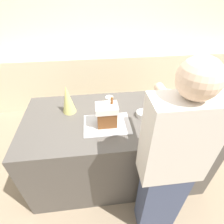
% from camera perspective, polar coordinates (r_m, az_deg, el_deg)
% --- Properties ---
extents(ground_plane, '(12.00, 12.00, 0.00)m').
position_cam_1_polar(ground_plane, '(2.41, 1.50, -17.98)').
color(ground_plane, gray).
extents(wall_back, '(8.00, 0.05, 2.60)m').
position_cam_1_polar(wall_back, '(3.45, -3.28, 26.02)').
color(wall_back, beige).
rests_on(wall_back, ground_plane).
extents(back_cabinet_block, '(6.00, 0.60, 0.95)m').
position_cam_1_polar(back_cabinet_block, '(3.41, -2.39, 11.24)').
color(back_cabinet_block, beige).
rests_on(back_cabinet_block, ground_plane).
extents(kitchen_island, '(1.90, 0.91, 0.89)m').
position_cam_1_polar(kitchen_island, '(2.06, 1.70, -11.01)').
color(kitchen_island, '#514C47').
rests_on(kitchen_island, ground_plane).
extents(baking_tray, '(0.44, 0.31, 0.01)m').
position_cam_1_polar(baking_tray, '(1.66, -1.62, -4.06)').
color(baking_tray, silver).
rests_on(baking_tray, kitchen_island).
extents(gingerbread_house, '(0.20, 0.15, 0.28)m').
position_cam_1_polar(gingerbread_house, '(1.58, -1.68, -0.86)').
color(gingerbread_house, brown).
rests_on(gingerbread_house, baking_tray).
extents(decorative_tree, '(0.14, 0.14, 0.30)m').
position_cam_1_polar(decorative_tree, '(1.79, -14.27, 3.97)').
color(decorative_tree, '#DBD675').
rests_on(decorative_tree, kitchen_island).
extents(candy_bowl_beside_tree, '(0.10, 0.10, 0.05)m').
position_cam_1_polar(candy_bowl_beside_tree, '(1.93, 20.53, 1.04)').
color(candy_bowl_beside_tree, white).
rests_on(candy_bowl_beside_tree, kitchen_island).
extents(candy_bowl_near_tray_left, '(0.13, 0.13, 0.05)m').
position_cam_1_polar(candy_bowl_near_tray_left, '(2.18, 17.99, 5.93)').
color(candy_bowl_near_tray_left, silver).
rests_on(candy_bowl_near_tray_left, kitchen_island).
extents(candy_bowl_near_tray_right, '(0.13, 0.13, 0.05)m').
position_cam_1_polar(candy_bowl_near_tray_right, '(1.77, 9.98, -0.57)').
color(candy_bowl_near_tray_right, silver).
rests_on(candy_bowl_near_tray_right, kitchen_island).
extents(candy_bowl_far_right, '(0.14, 0.14, 0.05)m').
position_cam_1_polar(candy_bowl_far_right, '(2.08, 25.89, 2.28)').
color(candy_bowl_far_right, silver).
rests_on(candy_bowl_far_right, kitchen_island).
extents(mug, '(0.09, 0.09, 0.10)m').
position_cam_1_polar(mug, '(1.89, -0.88, 3.63)').
color(mug, white).
rests_on(mug, kitchen_island).
extents(person, '(0.45, 0.56, 1.72)m').
position_cam_1_polar(person, '(1.41, 18.17, -16.63)').
color(person, '#424C6B').
rests_on(person, ground_plane).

